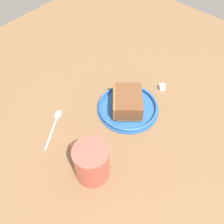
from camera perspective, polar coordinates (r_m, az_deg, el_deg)
ground_plane at (r=74.06cm, az=2.29°, el=-1.70°), size 130.64×130.64×3.16cm
small_plate at (r=73.94cm, az=3.65°, el=1.11°), size 18.13×18.13×1.64cm
cake_slice at (r=71.97cm, az=3.54°, el=2.39°), size 13.21×13.00×4.94cm
tea_mug at (r=59.17cm, az=-4.70°, el=-11.26°), size 8.22×10.97×10.65cm
teaspoon at (r=73.23cm, az=-12.73°, el=-1.86°), size 12.15×8.43×0.80cm
sugar_cube at (r=80.63cm, az=11.29°, el=5.59°), size 2.42×2.42×1.72cm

